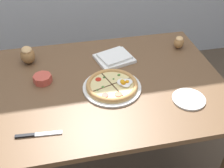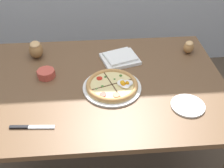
{
  "view_description": "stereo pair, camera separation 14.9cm",
  "coord_description": "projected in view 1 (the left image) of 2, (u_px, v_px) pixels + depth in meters",
  "views": [
    {
      "loc": [
        -0.19,
        -1.2,
        1.72
      ],
      "look_at": [
        0.05,
        -0.06,
        0.8
      ],
      "focal_mm": 45.0,
      "sensor_mm": 36.0,
      "label": 1
    },
    {
      "loc": [
        -0.04,
        -1.22,
        1.72
      ],
      "look_at": [
        0.05,
        -0.06,
        0.8
      ],
      "focal_mm": 45.0,
      "sensor_mm": 36.0,
      "label": 2
    }
  ],
  "objects": [
    {
      "name": "ramekin_bowl",
      "position": [
        43.0,
        79.0,
        1.54
      ],
      "size": [
        0.1,
        0.1,
        0.04
      ],
      "color": "#C64C3D",
      "rests_on": "dining_table"
    },
    {
      "name": "knife_main",
      "position": [
        38.0,
        134.0,
        1.25
      ],
      "size": [
        0.21,
        0.03,
        0.01
      ],
      "rotation": [
        0.0,
        0.0,
        -0.07
      ],
      "color": "silver",
      "rests_on": "dining_table"
    },
    {
      "name": "dining_table",
      "position": [
        101.0,
        97.0,
        1.6
      ],
      "size": [
        1.37,
        0.95,
        0.77
      ],
      "color": "brown",
      "rests_on": "ground_plane"
    },
    {
      "name": "side_saucer",
      "position": [
        189.0,
        99.0,
        1.43
      ],
      "size": [
        0.17,
        0.17,
        0.01
      ],
      "color": "white",
      "rests_on": "dining_table"
    },
    {
      "name": "bread_piece_mid",
      "position": [
        28.0,
        55.0,
        1.68
      ],
      "size": [
        0.11,
        0.13,
        0.1
      ],
      "rotation": [
        0.0,
        0.0,
        1.78
      ],
      "color": "olive",
      "rests_on": "dining_table"
    },
    {
      "name": "bread_piece_near",
      "position": [
        179.0,
        42.0,
        1.82
      ],
      "size": [
        0.1,
        0.1,
        0.08
      ],
      "rotation": [
        0.0,
        0.0,
        0.97
      ],
      "color": "#A3703D",
      "rests_on": "dining_table"
    },
    {
      "name": "pizza",
      "position": [
        112.0,
        86.0,
        1.5
      ],
      "size": [
        0.31,
        0.31,
        0.05
      ],
      "color": "white",
      "rests_on": "dining_table"
    },
    {
      "name": "ground_plane",
      "position": [
        103.0,
        167.0,
        2.02
      ],
      "size": [
        12.0,
        12.0,
        0.0
      ],
      "primitive_type": "plane",
      "color": "brown"
    },
    {
      "name": "napkin_folded",
      "position": [
        114.0,
        58.0,
        1.72
      ],
      "size": [
        0.25,
        0.23,
        0.04
      ],
      "rotation": [
        0.0,
        0.0,
        0.26
      ],
      "color": "white",
      "rests_on": "dining_table"
    }
  ]
}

